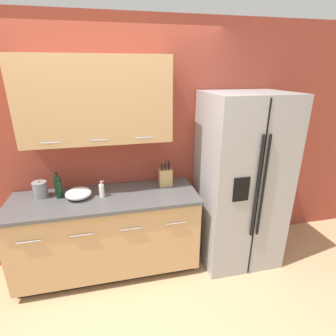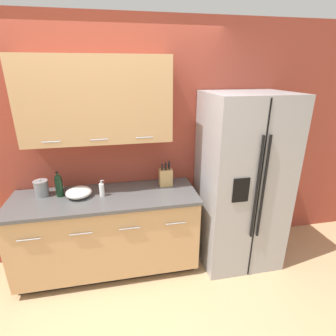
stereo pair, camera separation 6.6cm
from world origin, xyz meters
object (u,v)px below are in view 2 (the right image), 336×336
object	(u,v)px
knife_block	(166,177)
soap_dispenser	(102,190)
refrigerator	(241,182)
mixing_bowl	(79,192)
wine_bottle	(59,185)
steel_canister	(41,188)

from	to	relation	value
knife_block	soap_dispenser	xyz separation A→B (m)	(-0.68, -0.13, -0.03)
refrigerator	soap_dispenser	size ratio (longest dim) A/B	11.11
knife_block	mixing_bowl	size ratio (longest dim) A/B	1.10
refrigerator	mixing_bowl	size ratio (longest dim) A/B	7.49
knife_block	mixing_bowl	distance (m)	0.91
mixing_bowl	knife_block	bearing A→B (deg)	6.50
refrigerator	wine_bottle	xyz separation A→B (m)	(-1.89, 0.14, 0.08)
wine_bottle	steel_canister	world-z (taller)	wine_bottle
steel_canister	refrigerator	bearing A→B (deg)	-5.14
soap_dispenser	steel_canister	bearing A→B (deg)	167.75
wine_bottle	steel_canister	bearing A→B (deg)	164.80
mixing_bowl	soap_dispenser	bearing A→B (deg)	-6.10
refrigerator	knife_block	size ratio (longest dim) A/B	6.82
steel_canister	knife_block	bearing A→B (deg)	-0.09
wine_bottle	soap_dispenser	bearing A→B (deg)	-10.95
wine_bottle	steel_canister	xyz separation A→B (m)	(-0.18, 0.05, -0.04)
knife_block	refrigerator	bearing A→B (deg)	-12.99
mixing_bowl	refrigerator	bearing A→B (deg)	-2.74
wine_bottle	mixing_bowl	xyz separation A→B (m)	(0.19, -0.06, -0.07)
refrigerator	wine_bottle	bearing A→B (deg)	175.85
refrigerator	soap_dispenser	xyz separation A→B (m)	(-1.47, 0.06, 0.02)
knife_block	steel_canister	bearing A→B (deg)	179.91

